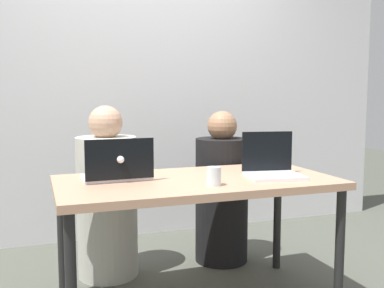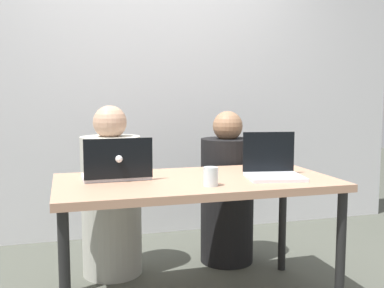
{
  "view_description": "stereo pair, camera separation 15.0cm",
  "coord_description": "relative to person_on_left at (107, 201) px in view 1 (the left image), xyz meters",
  "views": [
    {
      "loc": [
        -0.81,
        -2.24,
        1.16
      ],
      "look_at": [
        0.0,
        0.07,
        0.89
      ],
      "focal_mm": 42.0,
      "sensor_mm": 36.0,
      "label": 1
    },
    {
      "loc": [
        -0.67,
        -2.28,
        1.16
      ],
      "look_at": [
        0.0,
        0.07,
        0.89
      ],
      "focal_mm": 42.0,
      "sensor_mm": 36.0,
      "label": 2
    }
  ],
  "objects": [
    {
      "name": "desk",
      "position": [
        0.4,
        -0.58,
        0.16
      ],
      "size": [
        1.48,
        0.75,
        0.71
      ],
      "color": "tan",
      "rests_on": "ground"
    },
    {
      "name": "back_wall",
      "position": [
        0.4,
        0.81,
        0.74
      ],
      "size": [
        4.5,
        0.1,
        2.44
      ],
      "primitive_type": "cube",
      "color": "silver",
      "rests_on": "ground"
    },
    {
      "name": "laptop_back_left",
      "position": [
        -0.02,
        -0.48,
        0.27
      ],
      "size": [
        0.36,
        0.27,
        0.23
      ],
      "rotation": [
        0.0,
        0.0,
        3.17
      ],
      "color": "silver",
      "rests_on": "desk"
    },
    {
      "name": "person_on_left",
      "position": [
        0.0,
        0.0,
        0.0
      ],
      "size": [
        0.45,
        0.45,
        1.09
      ],
      "rotation": [
        0.0,
        0.0,
        3.36
      ],
      "color": "#B3B2A6",
      "rests_on": "ground"
    },
    {
      "name": "laptop_front_right",
      "position": [
        0.81,
        -0.65,
        0.28
      ],
      "size": [
        0.33,
        0.3,
        0.24
      ],
      "rotation": [
        0.0,
        0.0,
        -0.17
      ],
      "color": "silver",
      "rests_on": "desk"
    },
    {
      "name": "person_on_right",
      "position": [
        0.79,
        0.0,
        -0.02
      ],
      "size": [
        0.44,
        0.44,
        1.05
      ],
      "rotation": [
        0.0,
        0.0,
        2.9
      ],
      "color": "black",
      "rests_on": "ground"
    },
    {
      "name": "water_glass_center",
      "position": [
        0.41,
        -0.78,
        0.26
      ],
      "size": [
        0.07,
        0.07,
        0.09
      ],
      "color": "silver",
      "rests_on": "desk"
    }
  ]
}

